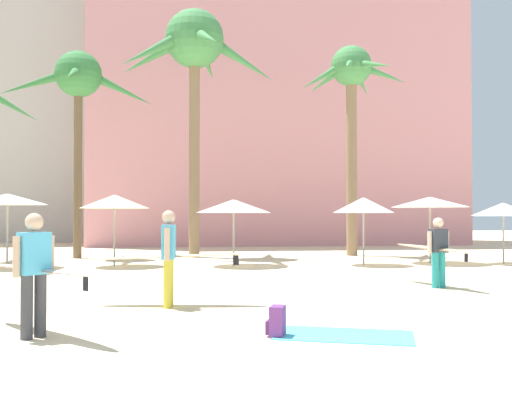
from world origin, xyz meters
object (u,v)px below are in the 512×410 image
object	(u,v)px
cafe_umbrella_5	(8,199)
palm_tree_center	(194,51)
person_mid_center	(169,255)
cafe_umbrella_1	(430,202)
palm_tree_far_left	(352,86)
cafe_umbrella_2	(234,206)
cafe_umbrella_6	(503,209)
beach_towel	(344,335)
palm_tree_left	(78,85)
cafe_umbrella_0	(115,202)
person_mid_right	(436,249)
person_near_right	(36,270)
backpack	(277,322)
cafe_umbrella_4	(363,205)

from	to	relation	value
cafe_umbrella_5	palm_tree_center	bearing A→B (deg)	35.07
person_mid_center	cafe_umbrella_1	bearing A→B (deg)	-129.83
palm_tree_far_left	cafe_umbrella_5	distance (m)	14.32
palm_tree_far_left	cafe_umbrella_2	bearing A→B (deg)	-140.42
palm_tree_far_left	cafe_umbrella_1	distance (m)	6.78
palm_tree_center	cafe_umbrella_6	bearing A→B (deg)	-24.51
cafe_umbrella_6	person_mid_center	size ratio (longest dim) A/B	0.70
palm_tree_center	beach_towel	bearing A→B (deg)	-84.03
palm_tree_left	cafe_umbrella_6	distance (m)	16.73
cafe_umbrella_1	cafe_umbrella_6	xyz separation A→B (m)	(2.42, -0.58, -0.26)
palm_tree_far_left	cafe_umbrella_6	bearing A→B (deg)	-50.63
cafe_umbrella_0	cafe_umbrella_1	xyz separation A→B (m)	(10.93, -0.10, 0.01)
person_mid_right	palm_tree_left	bearing A→B (deg)	26.52
person_near_right	cafe_umbrella_5	bearing A→B (deg)	-26.50
cafe_umbrella_6	beach_towel	distance (m)	14.53
cafe_umbrella_5	person_near_right	xyz separation A→B (m)	(3.55, -11.39, -1.29)
backpack	person_mid_right	world-z (taller)	person_mid_right
palm_tree_far_left	person_near_right	xyz separation A→B (m)	(-9.18, -15.65, -6.27)
palm_tree_far_left	cafe_umbrella_1	size ratio (longest dim) A/B	3.26
cafe_umbrella_2	cafe_umbrella_5	xyz separation A→B (m)	(-7.30, 0.23, 0.21)
backpack	person_mid_center	size ratio (longest dim) A/B	0.13
palm_tree_left	person_near_right	size ratio (longest dim) A/B	3.39
cafe_umbrella_2	cafe_umbrella_6	distance (m)	9.42
palm_tree_left	backpack	size ratio (longest dim) A/B	19.61
cafe_umbrella_6	person_mid_center	bearing A→B (deg)	-143.96
cafe_umbrella_2	person_near_right	size ratio (longest dim) A/B	1.03
cafe_umbrella_0	person_near_right	bearing A→B (deg)	-89.08
palm_tree_left	cafe_umbrella_1	distance (m)	14.29
cafe_umbrella_1	person_mid_center	bearing A→B (deg)	-135.33
person_mid_right	palm_tree_center	bearing A→B (deg)	10.16
cafe_umbrella_6	person_mid_center	world-z (taller)	cafe_umbrella_6
palm_tree_center	person_mid_right	size ratio (longest dim) A/B	3.67
palm_tree_center	cafe_umbrella_0	distance (m)	8.02
cafe_umbrella_2	cafe_umbrella_6	bearing A→B (deg)	-2.20
palm_tree_far_left	backpack	size ratio (longest dim) A/B	21.22
cafe_umbrella_6	person_mid_right	size ratio (longest dim) A/B	0.80
person_mid_center	cafe_umbrella_2	bearing A→B (deg)	-97.44
backpack	person_mid_right	size ratio (longest dim) A/B	0.15
palm_tree_left	cafe_umbrella_0	distance (m)	6.55
palm_tree_left	cafe_umbrella_4	world-z (taller)	palm_tree_left
cafe_umbrella_4	person_mid_right	xyz separation A→B (m)	(-0.28, -6.27, -1.15)
palm_tree_center	palm_tree_left	bearing A→B (deg)	-178.96
cafe_umbrella_2	cafe_umbrella_5	distance (m)	7.31
palm_tree_left	cafe_umbrella_4	bearing A→B (deg)	-24.47
person_near_right	backpack	bearing A→B (deg)	-141.12
cafe_umbrella_0	cafe_umbrella_4	distance (m)	8.36
cafe_umbrella_1	person_near_right	size ratio (longest dim) A/B	1.12
cafe_umbrella_4	person_near_right	bearing A→B (deg)	-126.78
cafe_umbrella_0	person_mid_center	size ratio (longest dim) A/B	0.75
cafe_umbrella_6	person_near_right	xyz separation A→B (m)	(-13.17, -10.80, -0.98)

